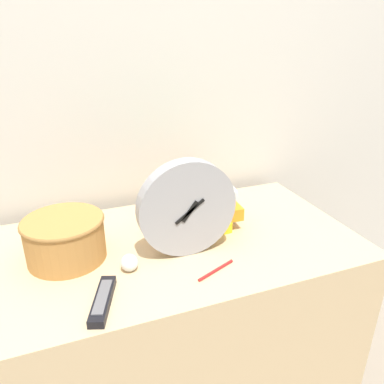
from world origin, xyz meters
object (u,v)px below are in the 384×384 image
object	(u,v)px
crumpled_paper_ball	(129,263)
pen	(216,270)
desk_clock	(187,208)
basket	(65,237)
tv_remote	(103,300)
book_stack	(197,205)

from	to	relation	value
crumpled_paper_ball	pen	xyz separation A→B (m)	(0.21, -0.09, -0.02)
crumpled_paper_ball	pen	distance (m)	0.23
pen	desk_clock	bearing A→B (deg)	107.81
desk_clock	crumpled_paper_ball	size ratio (longest dim) A/B	5.97
basket	tv_remote	world-z (taller)	basket
desk_clock	tv_remote	size ratio (longest dim) A/B	1.68
basket	pen	distance (m)	0.42
desk_clock	pen	world-z (taller)	desk_clock
basket	crumpled_paper_ball	xyz separation A→B (m)	(0.15, -0.12, -0.04)
basket	tv_remote	size ratio (longest dim) A/B	1.33
book_stack	pen	distance (m)	0.26
basket	book_stack	bearing A→B (deg)	5.67
crumpled_paper_ball	tv_remote	bearing A→B (deg)	-128.42
book_stack	basket	bearing A→B (deg)	-174.33
tv_remote	book_stack	bearing A→B (deg)	38.26
basket	crumpled_paper_ball	distance (m)	0.20
book_stack	crumpled_paper_ball	bearing A→B (deg)	-147.88
basket	pen	world-z (taller)	basket
crumpled_paper_ball	book_stack	bearing A→B (deg)	32.12
book_stack	basket	world-z (taller)	book_stack
book_stack	crumpled_paper_ball	size ratio (longest dim) A/B	5.29
book_stack	tv_remote	distance (m)	0.44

